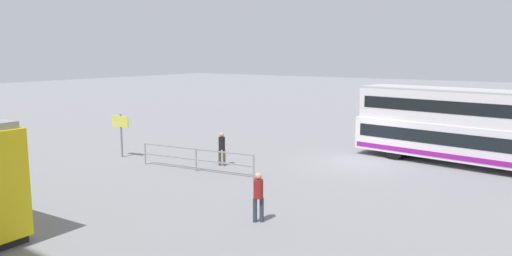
# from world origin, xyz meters

# --- Properties ---
(ground_plane) EXTENTS (160.00, 160.00, 0.00)m
(ground_plane) POSITION_xyz_m (0.00, 0.00, 0.00)
(ground_plane) COLOR gray
(double_decker_bus) EXTENTS (12.07, 4.12, 3.74)m
(double_decker_bus) POSITION_xyz_m (-4.90, -2.45, 1.92)
(double_decker_bus) COLOR silver
(double_decker_bus) RESTS_ON ground
(pedestrian_near_railing) EXTENTS (0.42, 0.42, 1.65)m
(pedestrian_near_railing) POSITION_xyz_m (5.42, 4.25, 0.94)
(pedestrian_near_railing) COLOR #4C3F2D
(pedestrian_near_railing) RESTS_ON ground
(pedestrian_crossing) EXTENTS (0.45, 0.45, 1.65)m
(pedestrian_crossing) POSITION_xyz_m (-0.58, 9.95, 0.95)
(pedestrian_crossing) COLOR #33384C
(pedestrian_crossing) RESTS_ON ground
(pedestrian_railing) EXTENTS (6.11, 0.79, 1.08)m
(pedestrian_railing) POSITION_xyz_m (5.69, 5.86, 0.73)
(pedestrian_railing) COLOR gray
(pedestrian_railing) RESTS_ON ground
(info_sign) EXTENTS (1.11, 0.16, 2.31)m
(info_sign) POSITION_xyz_m (11.03, 5.72, 1.60)
(info_sign) COLOR slate
(info_sign) RESTS_ON ground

